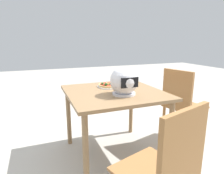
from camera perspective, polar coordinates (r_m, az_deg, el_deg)
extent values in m
plane|color=#B2ADA3|center=(2.29, 0.56, -18.78)|extent=(14.00, 14.00, 0.00)
cube|color=olive|center=(2.01, 0.61, -1.62)|extent=(0.94, 0.94, 0.03)
cylinder|color=olive|center=(2.63, 5.55, -6.11)|extent=(0.05, 0.05, 0.68)
cylinder|color=olive|center=(2.39, -12.49, -8.43)|extent=(0.05, 0.05, 0.68)
cylinder|color=olive|center=(2.00, 16.56, -13.24)|extent=(0.05, 0.05, 0.68)
cylinder|color=olive|center=(1.67, -7.63, -18.43)|extent=(0.05, 0.05, 0.68)
cylinder|color=white|center=(2.19, -0.56, 0.23)|extent=(0.28, 0.28, 0.01)
cylinder|color=tan|center=(2.19, -0.56, 0.62)|extent=(0.25, 0.25, 0.02)
cylinder|color=red|center=(2.18, -0.56, 0.89)|extent=(0.22, 0.22, 0.00)
sphere|color=#234C1E|center=(2.14, -0.60, 0.90)|extent=(0.02, 0.02, 0.02)
sphere|color=#234C1E|center=(2.15, -2.81, 0.95)|extent=(0.03, 0.03, 0.03)
sphere|color=#234C1E|center=(2.10, -1.77, 0.73)|extent=(0.04, 0.04, 0.04)
cylinder|color=#E0D172|center=(2.23, -0.14, 1.38)|extent=(0.02, 0.02, 0.02)
cylinder|color=#E0D172|center=(2.14, -1.20, 0.84)|extent=(0.03, 0.03, 0.01)
cylinder|color=#E0D172|center=(2.14, -0.89, 0.92)|extent=(0.02, 0.02, 0.02)
cylinder|color=#E0D172|center=(2.16, -1.54, 1.03)|extent=(0.02, 0.02, 0.02)
sphere|color=silver|center=(1.85, 3.52, 1.80)|extent=(0.27, 0.27, 0.27)
cylinder|color=silver|center=(1.88, 3.47, -1.91)|extent=(0.22, 0.22, 0.02)
cube|color=black|center=(1.74, 5.17, 1.28)|extent=(0.17, 0.02, 0.09)
cylinder|color=silver|center=(2.38, 4.19, 2.40)|extent=(0.07, 0.07, 0.10)
cube|color=#996638|center=(1.32, 11.74, -23.10)|extent=(0.50, 0.50, 0.02)
cube|color=#996638|center=(1.11, 19.99, -17.03)|extent=(0.37, 0.14, 0.45)
cube|color=#996638|center=(2.55, 20.43, -5.29)|extent=(0.49, 0.49, 0.02)
cube|color=#996638|center=(2.34, 18.36, -0.77)|extent=(0.12, 0.38, 0.45)
cylinder|color=#996638|center=(2.84, 19.13, -8.05)|extent=(0.04, 0.04, 0.43)
cylinder|color=#996638|center=(2.68, 25.14, -9.92)|extent=(0.04, 0.04, 0.43)
cylinder|color=#996638|center=(2.59, 14.72, -9.89)|extent=(0.04, 0.04, 0.43)
cylinder|color=#996638|center=(2.41, 21.08, -12.19)|extent=(0.04, 0.04, 0.43)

